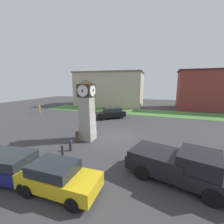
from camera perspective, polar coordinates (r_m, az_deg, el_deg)
ground_plane at (r=15.12m, az=1.55°, el=-9.34°), size 75.04×75.04×0.00m
clock_tower at (r=13.87m, az=-9.52°, el=0.62°), size 1.64×1.63×5.55m
bollard_near_tower at (r=13.93m, az=-13.17°, el=-9.11°), size 0.30×0.30×1.05m
bollard_mid_row at (r=12.47m, az=-15.50°, el=-12.11°), size 0.26×0.26×0.88m
bollard_far_row at (r=11.51m, az=-18.26°, el=-13.99°), size 0.22×0.22×0.98m
car_near_tower at (r=10.31m, az=-33.65°, el=-16.82°), size 4.78×2.56×1.46m
car_by_building at (r=8.33m, az=-19.80°, el=-22.33°), size 3.96×1.90×1.48m
car_far_lot at (r=22.58m, az=-0.49°, el=-0.37°), size 4.59×4.29×1.61m
pickup_truck at (r=9.27m, az=24.15°, el=-17.76°), size 5.78×3.52×1.85m
pedestrian_crossing_lot at (r=29.52m, az=-26.06°, el=1.42°), size 0.45×0.34×1.64m
street_lamp_near_road at (r=31.77m, az=-0.15°, el=7.39°), size 0.50×0.24×5.59m
warehouse_blue_far at (r=36.00m, az=-0.77°, el=8.80°), size 16.06×9.81×7.79m
storefront_low_left at (r=36.37m, az=36.63°, el=6.72°), size 16.63×7.25×7.83m
grass_verge_far at (r=27.74m, az=18.47°, el=-0.49°), size 45.02×6.28×0.04m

